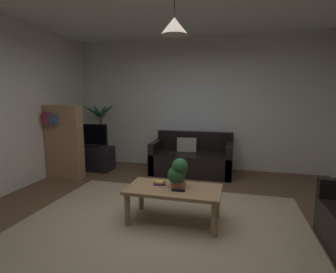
{
  "coord_description": "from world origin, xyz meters",
  "views": [
    {
      "loc": [
        0.81,
        -2.84,
        1.55
      ],
      "look_at": [
        0.0,
        0.3,
        1.05
      ],
      "focal_mm": 27.6,
      "sensor_mm": 36.0,
      "label": 1
    }
  ],
  "objects_px": {
    "couch_under_window": "(192,160)",
    "coffee_table": "(174,193)",
    "tv": "(90,135)",
    "remote_on_table_0": "(178,190)",
    "potted_palm_corner": "(101,138)",
    "potted_plant_on_table": "(178,172)",
    "pendant_lamp": "(174,26)",
    "book_on_table_0": "(160,184)",
    "bookshelf_corner": "(64,141)",
    "tv_stand": "(92,158)",
    "book_on_table_1": "(159,182)"
  },
  "relations": [
    {
      "from": "coffee_table",
      "to": "book_on_table_0",
      "type": "height_order",
      "value": "book_on_table_0"
    },
    {
      "from": "potted_palm_corner",
      "to": "pendant_lamp",
      "type": "xyz_separation_m",
      "value": [
        2.3,
        -2.38,
        1.72
      ]
    },
    {
      "from": "coffee_table",
      "to": "bookshelf_corner",
      "type": "height_order",
      "value": "bookshelf_corner"
    },
    {
      "from": "couch_under_window",
      "to": "coffee_table",
      "type": "xyz_separation_m",
      "value": [
        0.12,
        -2.13,
        0.1
      ]
    },
    {
      "from": "tv_stand",
      "to": "book_on_table_1",
      "type": "bearing_deg",
      "value": -41.33
    },
    {
      "from": "book_on_table_0",
      "to": "bookshelf_corner",
      "type": "relative_size",
      "value": 0.11
    },
    {
      "from": "potted_palm_corner",
      "to": "pendant_lamp",
      "type": "distance_m",
      "value": 3.73
    },
    {
      "from": "book_on_table_0",
      "to": "potted_palm_corner",
      "type": "height_order",
      "value": "potted_palm_corner"
    },
    {
      "from": "couch_under_window",
      "to": "tv",
      "type": "bearing_deg",
      "value": -171.88
    },
    {
      "from": "book_on_table_0",
      "to": "remote_on_table_0",
      "type": "height_order",
      "value": "book_on_table_0"
    },
    {
      "from": "coffee_table",
      "to": "tv",
      "type": "height_order",
      "value": "tv"
    },
    {
      "from": "coffee_table",
      "to": "potted_plant_on_table",
      "type": "xyz_separation_m",
      "value": [
        0.05,
        0.04,
        0.26
      ]
    },
    {
      "from": "coffee_table",
      "to": "book_on_table_1",
      "type": "bearing_deg",
      "value": 162.92
    },
    {
      "from": "tv",
      "to": "bookshelf_corner",
      "type": "height_order",
      "value": "bookshelf_corner"
    },
    {
      "from": "couch_under_window",
      "to": "tv_stand",
      "type": "distance_m",
      "value": 2.14
    },
    {
      "from": "bookshelf_corner",
      "to": "coffee_table",
      "type": "bearing_deg",
      "value": -26.48
    },
    {
      "from": "potted_plant_on_table",
      "to": "bookshelf_corner",
      "type": "xyz_separation_m",
      "value": [
        -2.48,
        1.17,
        0.08
      ]
    },
    {
      "from": "tv_stand",
      "to": "potted_palm_corner",
      "type": "bearing_deg",
      "value": 96.67
    },
    {
      "from": "book_on_table_1",
      "to": "tv",
      "type": "xyz_separation_m",
      "value": [
        -2.04,
        1.77,
        0.27
      ]
    },
    {
      "from": "couch_under_window",
      "to": "pendant_lamp",
      "type": "xyz_separation_m",
      "value": [
        0.12,
        -2.13,
        2.06
      ]
    },
    {
      "from": "book_on_table_1",
      "to": "tv_stand",
      "type": "xyz_separation_m",
      "value": [
        -2.04,
        1.79,
        -0.23
      ]
    },
    {
      "from": "couch_under_window",
      "to": "bookshelf_corner",
      "type": "xyz_separation_m",
      "value": [
        -2.31,
        -0.92,
        0.44
      ]
    },
    {
      "from": "book_on_table_0",
      "to": "pendant_lamp",
      "type": "distance_m",
      "value": 1.89
    },
    {
      "from": "book_on_table_0",
      "to": "pendant_lamp",
      "type": "relative_size",
      "value": 0.27
    },
    {
      "from": "tv",
      "to": "bookshelf_corner",
      "type": "relative_size",
      "value": 0.55
    },
    {
      "from": "book_on_table_1",
      "to": "remote_on_table_0",
      "type": "relative_size",
      "value": 0.77
    },
    {
      "from": "bookshelf_corner",
      "to": "potted_plant_on_table",
      "type": "bearing_deg",
      "value": -25.32
    },
    {
      "from": "remote_on_table_0",
      "to": "bookshelf_corner",
      "type": "relative_size",
      "value": 0.11
    },
    {
      "from": "coffee_table",
      "to": "pendant_lamp",
      "type": "bearing_deg",
      "value": 0.0
    },
    {
      "from": "book_on_table_0",
      "to": "tv",
      "type": "distance_m",
      "value": 2.71
    },
    {
      "from": "coffee_table",
      "to": "tv",
      "type": "bearing_deg",
      "value": 140.76
    },
    {
      "from": "book_on_table_0",
      "to": "tv_stand",
      "type": "xyz_separation_m",
      "value": [
        -2.04,
        1.78,
        -0.2
      ]
    },
    {
      "from": "coffee_table",
      "to": "potted_palm_corner",
      "type": "relative_size",
      "value": 0.8
    },
    {
      "from": "bookshelf_corner",
      "to": "pendant_lamp",
      "type": "bearing_deg",
      "value": -26.48
    },
    {
      "from": "couch_under_window",
      "to": "potted_plant_on_table",
      "type": "relative_size",
      "value": 4.33
    },
    {
      "from": "book_on_table_0",
      "to": "tv",
      "type": "bearing_deg",
      "value": 139.21
    },
    {
      "from": "book_on_table_0",
      "to": "tv_stand",
      "type": "bearing_deg",
      "value": 138.86
    },
    {
      "from": "book_on_table_1",
      "to": "bookshelf_corner",
      "type": "distance_m",
      "value": 2.51
    },
    {
      "from": "book_on_table_1",
      "to": "potted_palm_corner",
      "type": "relative_size",
      "value": 0.09
    },
    {
      "from": "potted_plant_on_table",
      "to": "potted_palm_corner",
      "type": "distance_m",
      "value": 3.32
    },
    {
      "from": "potted_plant_on_table",
      "to": "pendant_lamp",
      "type": "relative_size",
      "value": 0.67
    },
    {
      "from": "tv_stand",
      "to": "pendant_lamp",
      "type": "distance_m",
      "value": 3.58
    },
    {
      "from": "couch_under_window",
      "to": "potted_plant_on_table",
      "type": "height_order",
      "value": "couch_under_window"
    },
    {
      "from": "tv",
      "to": "bookshelf_corner",
      "type": "distance_m",
      "value": 0.65
    },
    {
      "from": "book_on_table_1",
      "to": "tv_stand",
      "type": "relative_size",
      "value": 0.14
    },
    {
      "from": "remote_on_table_0",
      "to": "potted_palm_corner",
      "type": "distance_m",
      "value": 3.44
    },
    {
      "from": "remote_on_table_0",
      "to": "potted_plant_on_table",
      "type": "height_order",
      "value": "potted_plant_on_table"
    },
    {
      "from": "book_on_table_1",
      "to": "bookshelf_corner",
      "type": "height_order",
      "value": "bookshelf_corner"
    },
    {
      "from": "book_on_table_0",
      "to": "potted_palm_corner",
      "type": "distance_m",
      "value": 3.12
    },
    {
      "from": "book_on_table_1",
      "to": "potted_palm_corner",
      "type": "height_order",
      "value": "potted_palm_corner"
    }
  ]
}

